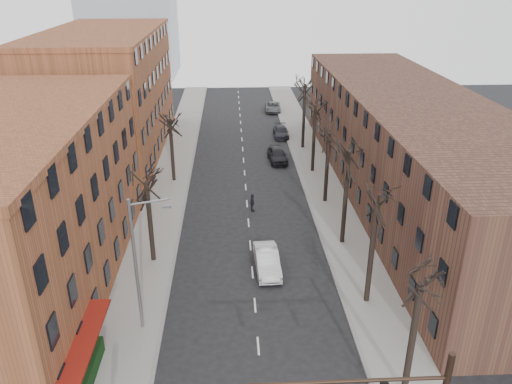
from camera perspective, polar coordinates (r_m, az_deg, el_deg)
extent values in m
cube|color=gray|center=(55.04, -9.64, 1.71)|extent=(4.00, 90.00, 0.15)
cube|color=gray|center=(55.43, 7.01, 2.04)|extent=(4.00, 90.00, 0.15)
cube|color=brown|center=(36.98, -25.99, -1.99)|extent=(12.00, 26.00, 12.00)
cube|color=brown|center=(62.88, -16.60, 10.51)|extent=(12.00, 28.00, 14.00)
cube|color=#523426|center=(51.24, 17.10, 5.14)|extent=(12.00, 50.00, 10.00)
cube|color=maroon|center=(31.00, -18.24, -19.40)|extent=(1.20, 7.00, 0.15)
cube|color=black|center=(29.90, -19.09, -19.77)|extent=(0.80, 6.00, 1.00)
cylinder|color=black|center=(21.18, 10.41, -20.51)|extent=(8.00, 0.16, 0.16)
cylinder|color=slate|center=(30.86, -13.56, -8.40)|extent=(0.20, 0.20, 9.00)
cylinder|color=slate|center=(28.63, -12.22, -1.13)|extent=(2.39, 0.12, 0.46)
cube|color=slate|center=(28.61, -10.19, -1.64)|extent=(0.50, 0.22, 0.14)
imported|color=silver|center=(37.68, 1.27, -7.84)|extent=(1.94, 4.94, 1.60)
imported|color=black|center=(58.77, 2.47, 4.29)|extent=(2.30, 5.03, 1.67)
imported|color=black|center=(67.77, 2.87, 6.87)|extent=(1.97, 4.74, 1.37)
imported|color=#525559|center=(80.47, 1.95, 9.69)|extent=(2.65, 5.22, 1.41)
imported|color=black|center=(46.42, -0.43, -1.23)|extent=(0.53, 1.06, 1.74)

